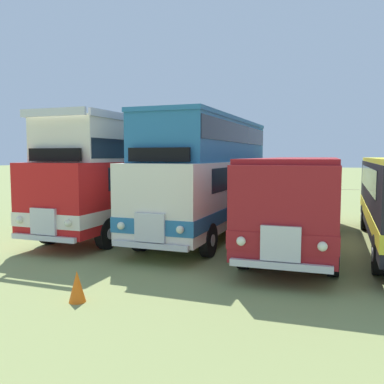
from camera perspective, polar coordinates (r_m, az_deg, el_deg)
The scene contains 6 objects.
ground_plane at distance 15.46m, azimuth 20.88°, elevation -6.79°, with size 200.00×200.00×0.00m, color #8C9956.
bus_first_in_row at distance 17.42m, azimuth -8.82°, elevation 2.58°, with size 2.85×10.21×4.52m.
bus_second_in_row at distance 16.15m, azimuth 2.27°, elevation 2.85°, with size 2.85×10.19×4.49m.
bus_third_in_row at distance 15.00m, azimuth 14.47°, elevation -0.19°, with size 2.65×11.06×2.99m.
cone_near_end at distance 9.28m, azimuth -15.43°, elevation -12.34°, with size 0.36×0.36×0.67m, color orange.
rope_fence_line at distance 28.20m, azimuth 19.96°, elevation -0.21°, with size 23.47×0.08×1.05m.
Camera 1 is at (-0.65, -15.14, 3.07)m, focal length 39.01 mm.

